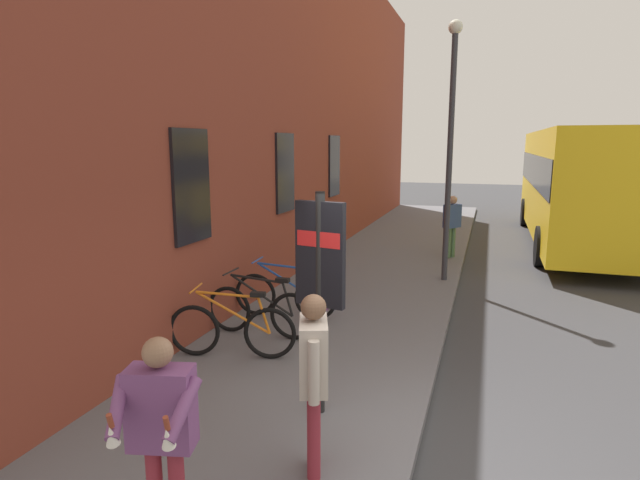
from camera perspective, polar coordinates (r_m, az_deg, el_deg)
ground at (r=10.75m, az=20.21°, el=-6.18°), size 60.00×60.00×0.00m
sidewalk_pavement at (r=12.86m, az=7.64°, el=-2.61°), size 24.00×3.50×0.12m
station_facade at (r=14.03m, az=0.31°, el=15.27°), size 22.00×0.65×8.25m
bicycle_far_end at (r=7.16m, az=-9.70°, el=-9.80°), size 0.56×1.74×0.97m
bicycle_under_window at (r=7.87m, az=-6.59°, el=-7.81°), size 0.48×1.77×0.97m
bicycle_mid_rack at (r=8.62m, az=-3.85°, el=-6.11°), size 0.48×1.77×0.97m
transit_info_sign at (r=5.32m, az=0.01°, el=-3.22°), size 0.18×0.56×2.40m
city_bus at (r=17.05m, az=26.75°, el=5.92°), size 10.50×2.66×3.35m
pedestrian_by_facade at (r=4.52m, az=-0.72°, el=-13.84°), size 0.59×0.38×1.64m
pedestrian_near_bus at (r=8.88m, az=1.04°, el=-1.98°), size 0.45×0.48×1.52m
pedestrian_crossing_street at (r=13.42m, az=14.43°, el=2.16°), size 0.51×0.45×1.58m
tourist_with_hotdogs at (r=3.93m, az=-17.26°, el=-18.69°), size 0.63×0.62×1.59m
street_lamp at (r=11.00m, az=14.30°, el=11.59°), size 0.28×0.28×5.26m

